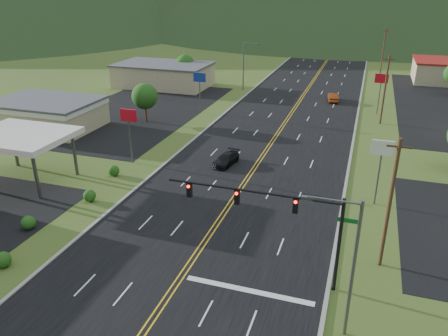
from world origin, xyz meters
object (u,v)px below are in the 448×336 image
(traffic_signal, at_px, (280,212))
(streetlight_west, at_px, (245,63))
(car_dark_mid, at_px, (226,159))
(gas_canopy, at_px, (20,137))
(car_red_far, at_px, (333,97))
(streetlight_east, at_px, (348,261))

(traffic_signal, distance_m, streetlight_west, 58.88)
(traffic_signal, distance_m, car_dark_mid, 21.74)
(gas_canopy, relative_size, car_red_far, 2.24)
(streetlight_west, relative_size, car_dark_mid, 2.05)
(gas_canopy, distance_m, car_dark_mid, 21.94)
(gas_canopy, height_order, car_dark_mid, gas_canopy)
(traffic_signal, relative_size, gas_canopy, 1.31)
(streetlight_east, distance_m, gas_canopy, 35.28)
(streetlight_west, distance_m, car_dark_mid, 38.39)
(streetlight_east, xyz_separation_m, gas_canopy, (-33.18, 12.00, -0.31))
(traffic_signal, height_order, car_red_far, traffic_signal)
(traffic_signal, relative_size, streetlight_east, 1.46)
(traffic_signal, bearing_deg, gas_canopy, 164.30)
(streetlight_west, relative_size, gas_canopy, 0.90)
(streetlight_east, distance_m, car_red_far, 56.49)
(gas_canopy, bearing_deg, car_dark_mid, 30.11)
(streetlight_east, bearing_deg, car_dark_mid, 122.55)
(streetlight_west, bearing_deg, car_red_far, -12.93)
(car_dark_mid, bearing_deg, streetlight_west, 111.17)
(traffic_signal, bearing_deg, streetlight_west, 107.97)
(traffic_signal, xyz_separation_m, gas_canopy, (-28.48, 8.00, -0.46))
(car_dark_mid, relative_size, car_red_far, 0.98)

